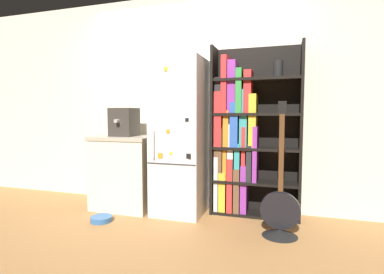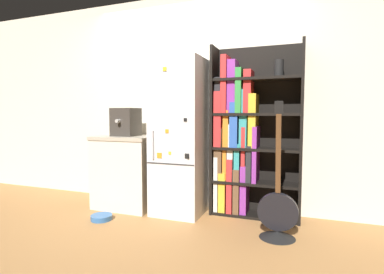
{
  "view_description": "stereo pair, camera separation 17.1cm",
  "coord_description": "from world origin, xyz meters",
  "px_view_note": "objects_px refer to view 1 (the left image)",
  "views": [
    {
      "loc": [
        1.16,
        -3.09,
        1.13
      ],
      "look_at": [
        0.13,
        0.15,
        0.88
      ],
      "focal_mm": 28.0,
      "sensor_mm": 36.0,
      "label": 1
    },
    {
      "loc": [
        1.32,
        -3.03,
        1.13
      ],
      "look_at": [
        0.13,
        0.15,
        0.88
      ],
      "focal_mm": 28.0,
      "sensor_mm": 36.0,
      "label": 2
    }
  ],
  "objects_px": {
    "refrigerator": "(181,137)",
    "espresso_machine": "(124,122)",
    "guitar": "(280,218)",
    "pet_bowl": "(101,219)",
    "bookshelf": "(243,137)"
  },
  "relations": [
    {
      "from": "refrigerator",
      "to": "pet_bowl",
      "type": "bearing_deg",
      "value": -141.38
    },
    {
      "from": "bookshelf",
      "to": "guitar",
      "type": "bearing_deg",
      "value": -52.81
    },
    {
      "from": "espresso_machine",
      "to": "guitar",
      "type": "height_order",
      "value": "guitar"
    },
    {
      "from": "refrigerator",
      "to": "bookshelf",
      "type": "relative_size",
      "value": 0.93
    },
    {
      "from": "espresso_machine",
      "to": "pet_bowl",
      "type": "relative_size",
      "value": 1.48
    },
    {
      "from": "refrigerator",
      "to": "bookshelf",
      "type": "distance_m",
      "value": 0.71
    },
    {
      "from": "guitar",
      "to": "pet_bowl",
      "type": "height_order",
      "value": "guitar"
    },
    {
      "from": "refrigerator",
      "to": "bookshelf",
      "type": "xyz_separation_m",
      "value": [
        0.69,
        0.17,
        -0.0
      ]
    },
    {
      "from": "guitar",
      "to": "pet_bowl",
      "type": "bearing_deg",
      "value": -174.72
    },
    {
      "from": "pet_bowl",
      "to": "bookshelf",
      "type": "bearing_deg",
      "value": 27.65
    },
    {
      "from": "refrigerator",
      "to": "espresso_machine",
      "type": "distance_m",
      "value": 0.73
    },
    {
      "from": "refrigerator",
      "to": "guitar",
      "type": "height_order",
      "value": "refrigerator"
    },
    {
      "from": "guitar",
      "to": "refrigerator",
      "type": "bearing_deg",
      "value": 160.74
    },
    {
      "from": "pet_bowl",
      "to": "guitar",
      "type": "bearing_deg",
      "value": 5.28
    },
    {
      "from": "refrigerator",
      "to": "espresso_machine",
      "type": "xyz_separation_m",
      "value": [
        -0.71,
        -0.04,
        0.16
      ]
    }
  ]
}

